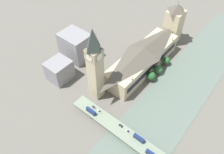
% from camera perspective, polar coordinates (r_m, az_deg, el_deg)
% --- Properties ---
extents(ground_plane, '(600.00, 600.00, 0.00)m').
position_cam_1_polar(ground_plane, '(245.68, 10.02, -0.28)').
color(ground_plane, '#605E56').
extents(river_water, '(54.66, 360.00, 0.30)m').
position_cam_1_polar(river_water, '(238.01, 16.77, -3.98)').
color(river_water, slate).
rests_on(river_water, ground_plane).
extents(parliament_hall, '(29.09, 105.20, 29.03)m').
position_cam_1_polar(parliament_hall, '(246.53, 8.06, 4.93)').
color(parliament_hall, '#C1B28E').
rests_on(parliament_hall, ground_plane).
extents(clock_tower, '(12.79, 12.79, 80.51)m').
position_cam_1_polar(clock_tower, '(196.36, -4.51, 3.34)').
color(clock_tower, '#C1B28E').
rests_on(clock_tower, ground_plane).
extents(victoria_tower, '(18.97, 18.97, 55.39)m').
position_cam_1_polar(victoria_tower, '(288.21, 15.79, 13.27)').
color(victoria_tower, '#C1B28E').
rests_on(victoria_tower, ground_plane).
extents(road_bridge, '(141.31, 13.28, 5.98)m').
position_cam_1_polar(road_bridge, '(193.65, 6.50, -16.64)').
color(road_bridge, '#5D6A59').
rests_on(road_bridge, ground_plane).
extents(double_decker_bus_lead, '(10.58, 2.52, 4.84)m').
position_cam_1_polar(double_decker_bus_lead, '(205.03, -5.53, -8.83)').
color(double_decker_bus_lead, navy).
rests_on(double_decker_bus_lead, road_bridge).
extents(double_decker_bus_mid, '(10.90, 2.50, 4.65)m').
position_cam_1_polar(double_decker_bus_mid, '(186.82, 10.38, -19.26)').
color(double_decker_bus_mid, navy).
rests_on(double_decker_bus_mid, road_bridge).
extents(double_decker_bus_rear, '(10.18, 2.53, 4.91)m').
position_cam_1_polar(double_decker_bus_rear, '(191.34, 7.03, -15.57)').
color(double_decker_bus_rear, navy).
rests_on(double_decker_bus_rear, road_bridge).
extents(car_northbound_lead, '(3.91, 1.78, 1.29)m').
position_cam_1_polar(car_northbound_lead, '(198.36, 2.33, -12.57)').
color(car_northbound_lead, black).
rests_on(car_northbound_lead, road_bridge).
extents(car_northbound_mid, '(4.01, 1.89, 1.37)m').
position_cam_1_polar(car_northbound_mid, '(206.45, -3.25, -9.01)').
color(car_northbound_mid, silver).
rests_on(car_northbound_mid, road_bridge).
extents(car_northbound_tail, '(4.36, 1.74, 1.38)m').
position_cam_1_polar(car_northbound_tail, '(195.70, 4.25, -14.05)').
color(car_northbound_tail, silver).
rests_on(car_northbound_tail, road_bridge).
extents(car_southbound_mid, '(4.27, 1.79, 1.43)m').
position_cam_1_polar(car_southbound_mid, '(209.83, -4.84, -7.80)').
color(car_southbound_mid, slate).
rests_on(car_southbound_mid, road_bridge).
extents(city_block_west, '(22.26, 24.12, 22.68)m').
position_cam_1_polar(city_block_west, '(241.17, -13.58, 1.72)').
color(city_block_west, gray).
rests_on(city_block_west, ground_plane).
extents(city_block_center, '(32.85, 25.79, 32.65)m').
position_cam_1_polar(city_block_center, '(260.89, -9.51, 8.01)').
color(city_block_center, gray).
rests_on(city_block_center, ground_plane).
extents(tree_embankment_near, '(9.61, 9.61, 12.02)m').
position_cam_1_polar(tree_embankment_near, '(238.11, 10.22, 0.29)').
color(tree_embankment_near, brown).
rests_on(tree_embankment_near, ground_plane).
extents(tree_embankment_mid, '(8.84, 8.84, 10.85)m').
position_cam_1_polar(tree_embankment_mid, '(260.43, 14.01, 4.16)').
color(tree_embankment_mid, brown).
rests_on(tree_embankment_mid, ground_plane).
extents(tree_embankment_far, '(9.44, 9.44, 11.39)m').
position_cam_1_polar(tree_embankment_far, '(247.47, 12.01, 1.97)').
color(tree_embankment_far, brown).
rests_on(tree_embankment_far, ground_plane).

